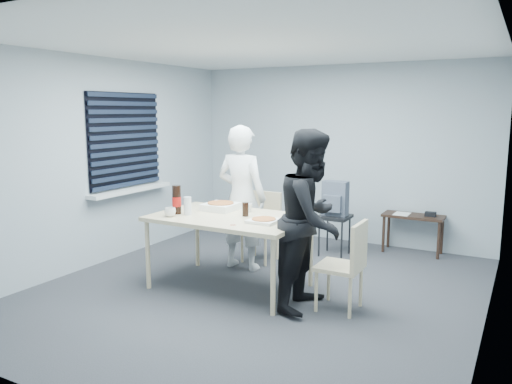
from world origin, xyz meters
The scene contains 19 objects.
room centered at (-2.20, 0.40, 1.44)m, with size 5.00×5.00×5.00m.
dining_table centered at (-0.32, -0.07, 0.75)m, with size 1.66×1.05×0.81m.
chair_far centered at (-0.49, 1.04, 0.51)m, with size 0.42×0.42×0.89m.
chair_right centered at (1.03, -0.08, 0.51)m, with size 0.42×0.42×0.89m.
person_white centered at (-0.56, 0.60, 0.89)m, with size 0.65×0.42×1.77m, color white.
person_black centered at (0.67, -0.15, 0.89)m, with size 0.86×0.47×1.77m, color black.
side_table centered at (1.17, 2.28, 0.46)m, with size 0.81×0.36×0.54m.
stool centered at (0.27, 1.67, 0.44)m, with size 0.40×0.40×0.55m.
backpack centered at (0.27, 1.65, 0.78)m, with size 0.33×0.24×0.46m.
pizza_box_a centered at (-0.59, 0.17, 0.85)m, with size 0.36×0.36×0.09m.
pizza_box_b centered at (0.15, -0.16, 0.83)m, with size 0.29×0.29×0.04m.
mug_a centered at (-0.87, -0.40, 0.85)m, with size 0.12×0.12×0.10m, color silver.
mug_b centered at (-0.26, 0.23, 0.85)m, with size 0.10×0.10×0.09m, color silver.
cola_glass centered at (-0.16, 0.01, 0.88)m, with size 0.07×0.07×0.15m, color black.
soda_bottle centered at (-0.89, -0.25, 0.96)m, with size 0.10×0.10×0.32m.
plastic_cups centered at (-0.76, -0.23, 0.91)m, with size 0.08×0.08×0.20m, color silver.
rubber_band centered at (-0.06, -0.42, 0.81)m, with size 0.06×0.06×0.00m, color red.
papers centered at (1.02, 2.25, 0.54)m, with size 0.20×0.27×0.00m, color white.
black_box centered at (1.39, 2.28, 0.57)m, with size 0.14×0.10×0.06m, color black.
Camera 1 is at (2.49, -4.58, 1.94)m, focal length 35.00 mm.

